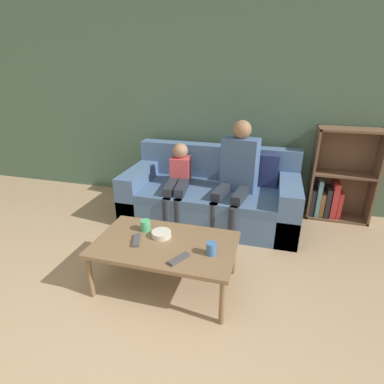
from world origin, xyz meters
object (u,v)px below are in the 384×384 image
object	(u,v)px
bookshelf	(336,183)
coffee_table	(165,246)
couch	(212,196)
tv_remote_1	(179,259)
person_adult	(237,169)
person_child	(178,180)
tv_remote_0	(136,240)
snack_bowl	(161,234)
cup_near	(211,249)
cup_far	(146,225)

from	to	relation	value
bookshelf	coffee_table	world-z (taller)	bookshelf
couch	coffee_table	xyz separation A→B (m)	(-0.11, -1.24, 0.09)
couch	tv_remote_1	size ratio (longest dim) A/B	11.03
couch	coffee_table	size ratio (longest dim) A/B	1.75
person_adult	person_child	bearing A→B (deg)	-164.06
coffee_table	tv_remote_0	world-z (taller)	tv_remote_0
person_adult	snack_bowl	distance (m)	1.20
cup_near	snack_bowl	xyz separation A→B (m)	(-0.43, 0.13, -0.02)
couch	tv_remote_0	distance (m)	1.33
couch	snack_bowl	world-z (taller)	couch
coffee_table	person_child	size ratio (longest dim) A/B	1.26
coffee_table	tv_remote_0	xyz separation A→B (m)	(-0.22, -0.04, 0.05)
cup_far	tv_remote_1	bearing A→B (deg)	-39.57
person_adult	cup_far	bearing A→B (deg)	-110.63
tv_remote_1	snack_bowl	distance (m)	0.35
person_adult	tv_remote_0	size ratio (longest dim) A/B	6.47
cup_near	snack_bowl	bearing A→B (deg)	162.84
coffee_table	cup_near	distance (m)	0.39
person_adult	cup_near	size ratio (longest dim) A/B	12.11
couch	tv_remote_0	xyz separation A→B (m)	(-0.33, -1.28, 0.14)
bookshelf	tv_remote_0	distance (m)	2.38
person_adult	bookshelf	bearing A→B (deg)	34.31
cup_near	tv_remote_1	bearing A→B (deg)	-146.97
cup_near	tv_remote_1	xyz separation A→B (m)	(-0.20, -0.13, -0.04)
cup_near	tv_remote_0	world-z (taller)	cup_near
person_child	tv_remote_1	xyz separation A→B (m)	(0.42, -1.28, -0.08)
person_adult	person_child	xyz separation A→B (m)	(-0.63, -0.07, -0.16)
tv_remote_1	person_child	bearing A→B (deg)	137.27
person_child	tv_remote_1	size ratio (longest dim) A/B	4.99
bookshelf	tv_remote_1	world-z (taller)	bookshelf
couch	coffee_table	world-z (taller)	couch
couch	snack_bowl	bearing A→B (deg)	-98.12
coffee_table	cup_near	size ratio (longest dim) A/B	11.48
snack_bowl	bookshelf	bearing A→B (deg)	45.98
cup_far	person_adult	bearing A→B (deg)	59.47
bookshelf	tv_remote_0	bearing A→B (deg)	-134.83
coffee_table	tv_remote_1	xyz separation A→B (m)	(0.17, -0.19, 0.05)
person_child	cup_far	distance (m)	0.96
cup_far	tv_remote_0	world-z (taller)	cup_far
cup_near	cup_far	world-z (taller)	cup_near
person_adult	tv_remote_1	distance (m)	1.39
couch	bookshelf	distance (m)	1.42
person_adult	snack_bowl	bearing A→B (deg)	-102.47
bookshelf	cup_far	size ratio (longest dim) A/B	11.44
bookshelf	snack_bowl	distance (m)	2.19
coffee_table	tv_remote_1	distance (m)	0.26
couch	person_child	distance (m)	0.44
couch	bookshelf	size ratio (longest dim) A/B	1.82
couch	tv_remote_0	bearing A→B (deg)	-104.29
coffee_table	tv_remote_0	size ratio (longest dim) A/B	6.13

